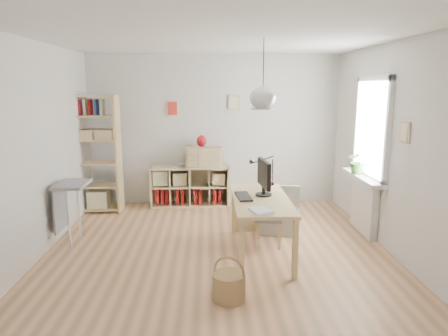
{
  "coord_description": "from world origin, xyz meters",
  "views": [
    {
      "loc": [
        -0.11,
        -4.99,
        2.13
      ],
      "look_at": [
        0.1,
        0.3,
        1.05
      ],
      "focal_mm": 32.0,
      "sensor_mm": 36.0,
      "label": 1
    }
  ],
  "objects_px": {
    "desk": "(261,205)",
    "storage_chest": "(279,217)",
    "drawer_chest": "(204,157)",
    "tall_bookshelf": "(95,149)",
    "cube_shelf": "(189,189)",
    "chair": "(269,214)",
    "monitor": "(264,176)"
  },
  "relations": [
    {
      "from": "desk",
      "to": "storage_chest",
      "type": "distance_m",
      "value": 1.04
    },
    {
      "from": "storage_chest",
      "to": "drawer_chest",
      "type": "height_order",
      "value": "drawer_chest"
    },
    {
      "from": "desk",
      "to": "tall_bookshelf",
      "type": "distance_m",
      "value": 3.27
    },
    {
      "from": "cube_shelf",
      "to": "storage_chest",
      "type": "bearing_deg",
      "value": -44.26
    },
    {
      "from": "cube_shelf",
      "to": "tall_bookshelf",
      "type": "xyz_separation_m",
      "value": [
        -1.56,
        -0.28,
        0.79
      ]
    },
    {
      "from": "desk",
      "to": "chair",
      "type": "distance_m",
      "value": 0.46
    },
    {
      "from": "drawer_chest",
      "to": "storage_chest",
      "type": "bearing_deg",
      "value": -42.46
    },
    {
      "from": "chair",
      "to": "monitor",
      "type": "relative_size",
      "value": 1.39
    },
    {
      "from": "desk",
      "to": "chair",
      "type": "height_order",
      "value": "desk"
    },
    {
      "from": "desk",
      "to": "tall_bookshelf",
      "type": "xyz_separation_m",
      "value": [
        -2.59,
        1.95,
        0.43
      ]
    },
    {
      "from": "chair",
      "to": "desk",
      "type": "bearing_deg",
      "value": -103.4
    },
    {
      "from": "desk",
      "to": "monitor",
      "type": "relative_size",
      "value": 2.83
    },
    {
      "from": "desk",
      "to": "cube_shelf",
      "type": "bearing_deg",
      "value": 114.61
    },
    {
      "from": "desk",
      "to": "cube_shelf",
      "type": "distance_m",
      "value": 2.48
    },
    {
      "from": "cube_shelf",
      "to": "tall_bookshelf",
      "type": "bearing_deg",
      "value": -169.81
    },
    {
      "from": "cube_shelf",
      "to": "monitor",
      "type": "bearing_deg",
      "value": -62.91
    },
    {
      "from": "drawer_chest",
      "to": "cube_shelf",
      "type": "bearing_deg",
      "value": 178.88
    },
    {
      "from": "cube_shelf",
      "to": "storage_chest",
      "type": "height_order",
      "value": "cube_shelf"
    },
    {
      "from": "cube_shelf",
      "to": "chair",
      "type": "relative_size",
      "value": 1.9
    },
    {
      "from": "tall_bookshelf",
      "to": "storage_chest",
      "type": "xyz_separation_m",
      "value": [
        2.98,
        -1.1,
        -0.88
      ]
    },
    {
      "from": "monitor",
      "to": "tall_bookshelf",
      "type": "bearing_deg",
      "value": 139.39
    },
    {
      "from": "desk",
      "to": "tall_bookshelf",
      "type": "bearing_deg",
      "value": 142.99
    },
    {
      "from": "desk",
      "to": "drawer_chest",
      "type": "distance_m",
      "value": 2.33
    },
    {
      "from": "desk",
      "to": "drawer_chest",
      "type": "xyz_separation_m",
      "value": [
        -0.74,
        2.19,
        0.24
      ]
    },
    {
      "from": "desk",
      "to": "storage_chest",
      "type": "height_order",
      "value": "desk"
    },
    {
      "from": "storage_chest",
      "to": "monitor",
      "type": "bearing_deg",
      "value": -103.16
    },
    {
      "from": "tall_bookshelf",
      "to": "monitor",
      "type": "relative_size",
      "value": 3.78
    },
    {
      "from": "tall_bookshelf",
      "to": "chair",
      "type": "distance_m",
      "value": 3.25
    },
    {
      "from": "cube_shelf",
      "to": "drawer_chest",
      "type": "bearing_deg",
      "value": -8.34
    },
    {
      "from": "chair",
      "to": "monitor",
      "type": "height_order",
      "value": "monitor"
    },
    {
      "from": "tall_bookshelf",
      "to": "drawer_chest",
      "type": "relative_size",
      "value": 3.15
    },
    {
      "from": "cube_shelf",
      "to": "chair",
      "type": "height_order",
      "value": "chair"
    }
  ]
}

